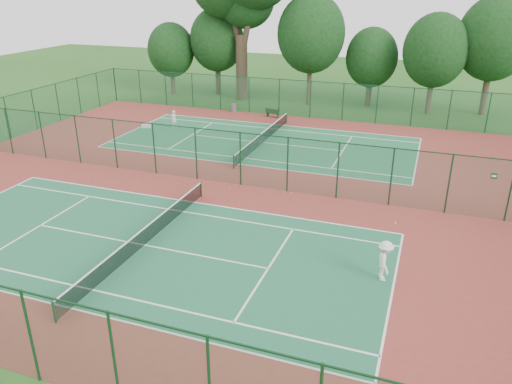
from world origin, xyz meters
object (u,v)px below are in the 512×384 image
Objects in this scene: player_far at (174,119)px; kit_bag at (146,126)px; player_near at (385,261)px; bench at (272,113)px; trash_bin at (234,108)px.

player_far is 2.59m from kit_bag.
player_far is 1.98× the size of kit_bag.
player_near is 27.40m from player_far.
bench is (-13.22, 25.03, -0.50)m from player_near.
player_far is 7.68m from trash_bin.
bench is at bearing -8.31° from trash_bin.
player_near is 2.18× the size of trash_bin.
trash_bin is 9.44m from kit_bag.
player_near reaches higher than kit_bag.
player_near is at bearing 69.41° from player_far.
trash_bin is 4.25m from bench.
kit_bag is (-5.19, -7.88, -0.27)m from trash_bin.
player_far is at bearing -111.32° from trash_bin.
trash_bin reaches higher than kit_bag.
kit_bag is at bearing -51.22° from player_far.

